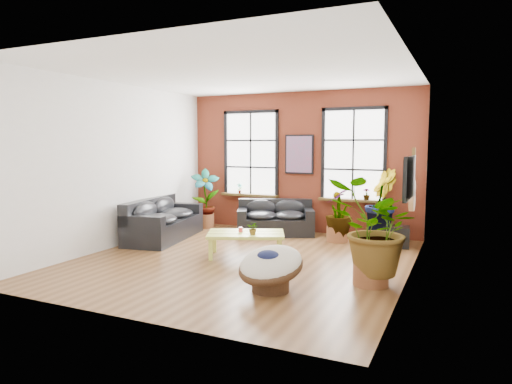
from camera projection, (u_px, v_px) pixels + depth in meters
room at (246, 168)px, 8.65m from camera, size 6.04×6.54×3.54m
sofa_back at (275, 219)px, 11.19m from camera, size 2.04×1.56×0.84m
sofa_left at (162, 221)px, 10.62m from camera, size 1.40×2.51×0.94m
coffee_table at (246, 235)px, 8.95m from camera, size 1.70×1.37×0.57m
papasan_chair at (271, 266)px, 6.83m from camera, size 1.16×1.17×0.74m
poster at (299, 154)px, 11.37m from camera, size 0.74×0.06×0.98m
tv_wall_unit at (410, 183)px, 7.86m from camera, size 0.13×1.86×1.20m
media_box at (396, 237)px, 9.80m from camera, size 0.58×0.50×0.45m
pot_back_left at (205, 220)px, 12.11m from camera, size 0.62×0.62×0.37m
pot_back_right at (380, 233)px, 10.36m from camera, size 0.61×0.61×0.37m
pot_right_wall at (371, 272)px, 7.14m from camera, size 0.69×0.69×0.41m
pot_mid at (337, 234)px, 10.35m from camera, size 0.57×0.57×0.35m
floor_plant_back_left at (205, 196)px, 12.00m from camera, size 0.90×0.83×1.41m
floor_plant_back_right at (380, 202)px, 10.32m from camera, size 0.77×0.91×1.51m
floor_plant_right_wall at (374, 228)px, 7.03m from camera, size 1.79×1.78×1.50m
floor_plant_mid at (339, 212)px, 10.28m from camera, size 0.67×0.67×1.08m
table_plant at (253, 228)px, 8.72m from camera, size 0.22×0.19×0.25m
sill_plant_left at (239, 188)px, 12.11m from camera, size 0.17×0.17×0.27m
sill_plant_right at (367, 194)px, 10.72m from camera, size 0.19×0.19×0.27m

